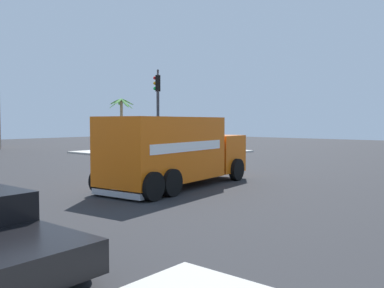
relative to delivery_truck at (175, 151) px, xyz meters
name	(u,v)px	position (x,y,z in m)	size (l,w,h in m)	color
ground_plane	(168,184)	(0.33, 0.67, -1.49)	(100.00, 100.00, 0.00)	#2B2B2D
sidewalk_corner_far	(162,152)	(13.35, 13.68, -1.42)	(11.49, 11.49, 0.14)	beige
delivery_truck	(175,151)	(0.00, 0.00, 0.00)	(7.73, 3.45, 2.87)	orange
traffic_light_primary	(158,102)	(7.04, 7.95, 2.49)	(3.30, 3.28, 5.81)	#38383D
vending_machine_red	(152,142)	(10.83, 12.41, -0.42)	(1.13, 1.17, 1.85)	red
vending_machine_blue	(151,140)	(12.83, 14.57, -0.42)	(1.17, 1.16, 1.85)	black
palm_tree_far	(121,114)	(12.90, 18.55, 1.95)	(2.66, 2.58, 4.74)	#7A6647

